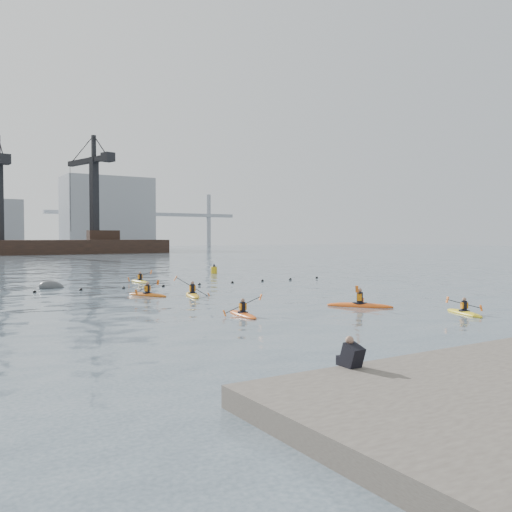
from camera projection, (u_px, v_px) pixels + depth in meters
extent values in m
plane|color=#3B4C56|center=(357.00, 332.00, 21.20)|extent=(400.00, 400.00, 0.00)
cube|color=black|center=(352.00, 356.00, 13.35)|extent=(0.38, 0.60, 0.67)
cube|color=black|center=(346.00, 361.00, 13.54)|extent=(0.34, 0.40, 0.24)
sphere|color=#8C6651|center=(350.00, 340.00, 13.42)|extent=(0.21, 0.21, 0.21)
sphere|color=black|center=(35.00, 292.00, 36.23)|extent=(0.24, 0.24, 0.24)
sphere|color=black|center=(81.00, 290.00, 37.70)|extent=(0.24, 0.24, 0.24)
sphere|color=black|center=(124.00, 288.00, 39.15)|extent=(0.24, 0.24, 0.24)
sphere|color=black|center=(163.00, 286.00, 40.62)|extent=(0.24, 0.24, 0.24)
sphere|color=black|center=(199.00, 284.00, 42.19)|extent=(0.24, 0.24, 0.24)
sphere|color=black|center=(232.00, 283.00, 43.85)|extent=(0.24, 0.24, 0.24)
sphere|color=black|center=(262.00, 281.00, 45.57)|extent=(0.24, 0.24, 0.24)
sphere|color=black|center=(290.00, 279.00, 47.30)|extent=(0.24, 0.24, 0.24)
sphere|color=black|center=(317.00, 278.00, 48.95)|extent=(0.24, 0.24, 0.24)
cube|color=black|center=(0.00, 251.00, 114.44)|extent=(72.00, 12.00, 4.50)
cube|color=black|center=(103.00, 235.00, 125.96)|extent=(7.00, 3.00, 2.20)
cube|color=black|center=(4.00, 159.00, 109.60)|extent=(2.42, 2.78, 2.00)
cube|color=black|center=(94.00, 199.00, 124.61)|extent=(1.96, 1.96, 19.00)
cube|color=black|center=(88.00, 161.00, 126.04)|extent=(5.56, 16.73, 1.20)
cube|color=black|center=(108.00, 157.00, 120.24)|extent=(2.80, 3.08, 2.00)
cube|color=black|center=(94.00, 146.00, 124.19)|extent=(0.98, 0.98, 5.00)
cube|color=gray|center=(108.00, 213.00, 166.52)|extent=(26.00, 14.00, 22.00)
cube|color=gray|center=(146.00, 214.00, 194.02)|extent=(70.00, 2.00, 1.20)
cylinder|color=gray|center=(75.00, 218.00, 180.86)|extent=(1.60, 1.60, 20.00)
cylinder|color=gray|center=(209.00, 221.00, 207.32)|extent=(1.60, 1.60, 20.00)
ellipsoid|color=#DE5414|center=(243.00, 315.00, 25.62)|extent=(0.95, 2.96, 0.29)
cylinder|color=black|center=(243.00, 312.00, 25.62)|extent=(0.61, 0.61, 0.05)
cylinder|color=black|center=(243.00, 307.00, 25.61)|extent=(0.27, 0.27, 0.47)
cube|color=#CE6E0B|center=(243.00, 307.00, 25.61)|extent=(0.35, 0.24, 0.31)
sphere|color=#8C6651|center=(243.00, 300.00, 25.60)|extent=(0.19, 0.19, 0.19)
cylinder|color=black|center=(243.00, 305.00, 25.61)|extent=(1.87, 0.27, 0.75)
cube|color=#D85914|center=(224.00, 313.00, 25.23)|extent=(0.17, 0.15, 0.30)
cube|color=#D85914|center=(260.00, 297.00, 25.98)|extent=(0.17, 0.15, 0.30)
ellipsoid|color=yellow|center=(464.00, 313.00, 26.14)|extent=(1.53, 2.87, 0.28)
cylinder|color=black|center=(464.00, 311.00, 26.14)|extent=(0.69, 0.69, 0.05)
cylinder|color=black|center=(464.00, 306.00, 26.13)|extent=(0.27, 0.27, 0.46)
cube|color=#CE6E0B|center=(464.00, 305.00, 26.13)|extent=(0.37, 0.30, 0.30)
sphere|color=#8C6651|center=(464.00, 299.00, 26.12)|extent=(0.19, 0.19, 0.19)
cylinder|color=black|center=(464.00, 304.00, 26.13)|extent=(1.79, 0.69, 0.52)
cube|color=#D85914|center=(447.00, 300.00, 25.94)|extent=(0.15, 0.16, 0.30)
cube|color=#D85914|center=(481.00, 308.00, 26.32)|extent=(0.15, 0.16, 0.30)
ellipsoid|color=#C15812|center=(147.00, 295.00, 34.33)|extent=(1.98, 3.08, 0.31)
cylinder|color=black|center=(147.00, 293.00, 34.32)|extent=(0.79, 0.79, 0.06)
cylinder|color=black|center=(147.00, 289.00, 34.31)|extent=(0.29, 0.29, 0.51)
cube|color=#CE6E0B|center=(147.00, 288.00, 34.31)|extent=(0.41, 0.35, 0.33)
sphere|color=#8C6651|center=(147.00, 283.00, 34.30)|extent=(0.21, 0.21, 0.21)
cylinder|color=black|center=(147.00, 287.00, 34.31)|extent=(1.89, 0.99, 0.54)
cube|color=#D85914|center=(136.00, 292.00, 33.46)|extent=(0.17, 0.18, 0.34)
cube|color=#D85914|center=(158.00, 282.00, 35.16)|extent=(0.17, 0.18, 0.34)
ellipsoid|color=gold|center=(193.00, 295.00, 34.11)|extent=(1.59, 3.41, 0.34)
cylinder|color=black|center=(192.00, 293.00, 34.10)|extent=(0.78, 0.78, 0.06)
cylinder|color=black|center=(192.00, 289.00, 34.09)|extent=(0.32, 0.32, 0.55)
cube|color=#CE6E0B|center=(192.00, 288.00, 34.09)|extent=(0.43, 0.33, 0.36)
sphere|color=#8C6651|center=(192.00, 283.00, 34.08)|extent=(0.22, 0.22, 0.22)
cylinder|color=black|center=(192.00, 287.00, 34.09)|extent=(1.91, 0.60, 1.25)
cube|color=#D85914|center=(175.00, 278.00, 33.78)|extent=(0.26, 0.21, 0.33)
cube|color=#D85914|center=(209.00, 295.00, 34.40)|extent=(0.26, 0.21, 0.33)
ellipsoid|color=#E55615|center=(360.00, 306.00, 28.88)|extent=(2.81, 3.16, 0.35)
cylinder|color=black|center=(360.00, 303.00, 28.88)|extent=(0.93, 0.93, 0.07)
cylinder|color=black|center=(360.00, 297.00, 28.87)|extent=(0.33, 0.33, 0.57)
cube|color=#CE6E0B|center=(360.00, 297.00, 28.87)|extent=(0.46, 0.44, 0.38)
sphere|color=#8C6651|center=(360.00, 290.00, 28.85)|extent=(0.23, 0.23, 0.23)
cylinder|color=black|center=(360.00, 295.00, 28.86)|extent=(1.75, 1.47, 0.98)
cube|color=#D85914|center=(362.00, 301.00, 29.95)|extent=(0.25, 0.25, 0.37)
cube|color=#D85914|center=(357.00, 289.00, 27.78)|extent=(0.25, 0.25, 0.37)
ellipsoid|color=gold|center=(140.00, 282.00, 44.60)|extent=(0.91, 3.18, 0.31)
cylinder|color=black|center=(140.00, 280.00, 44.59)|extent=(0.64, 0.64, 0.06)
cylinder|color=black|center=(140.00, 277.00, 44.58)|extent=(0.29, 0.29, 0.51)
cube|color=#CE6E0B|center=(140.00, 277.00, 44.58)|extent=(0.37, 0.25, 0.33)
sphere|color=#8C6651|center=(140.00, 273.00, 44.57)|extent=(0.21, 0.21, 0.21)
cylinder|color=black|center=(140.00, 276.00, 44.58)|extent=(2.08, 0.23, 0.59)
cube|color=#D85914|center=(129.00, 279.00, 43.98)|extent=(0.15, 0.15, 0.33)
cube|color=#D85914|center=(151.00, 272.00, 45.17)|extent=(0.15, 0.15, 0.33)
ellipsoid|color=#37393C|center=(52.00, 288.00, 39.60)|extent=(2.51, 1.98, 1.43)
cylinder|color=#B88312|center=(214.00, 271.00, 55.30)|extent=(0.64, 0.64, 0.82)
cone|color=black|center=(214.00, 265.00, 55.28)|extent=(0.40, 0.40, 0.32)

